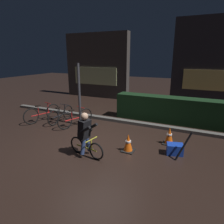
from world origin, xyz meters
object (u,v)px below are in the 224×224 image
at_px(traffic_cone_far, 169,136).
at_px(blue_crate, 175,149).
at_px(closed_umbrella, 184,146).
at_px(street_post, 79,95).
at_px(parked_bike_leftmost, 43,113).
at_px(traffic_cone_near, 128,143).
at_px(parked_bike_left_mid, 61,115).
at_px(cyclist, 86,134).
at_px(parked_bike_center_left, 76,118).

bearing_deg(traffic_cone_far, blue_crate, -66.15).
bearing_deg(blue_crate, closed_umbrella, -46.23).
bearing_deg(closed_umbrella, street_post, 133.00).
bearing_deg(parked_bike_leftmost, traffic_cone_near, -86.35).
bearing_deg(traffic_cone_near, parked_bike_leftmost, 167.07).
bearing_deg(parked_bike_leftmost, closed_umbrella, -81.58).
relative_size(traffic_cone_far, closed_umbrella, 0.65).
height_order(parked_bike_leftmost, parked_bike_left_mid, parked_bike_leftmost).
bearing_deg(closed_umbrella, cyclist, 168.91).
bearing_deg(parked_bike_center_left, traffic_cone_far, -71.07).
xyz_separation_m(traffic_cone_far, closed_umbrella, (0.51, -0.87, 0.13)).
bearing_deg(cyclist, closed_umbrella, 29.13).
distance_m(parked_bike_leftmost, traffic_cone_near, 4.34).
relative_size(street_post, blue_crate, 5.51).
bearing_deg(street_post, cyclist, -52.06).
xyz_separation_m(parked_bike_center_left, closed_umbrella, (4.11, -0.93, 0.06)).
distance_m(parked_bike_leftmost, blue_crate, 5.51).
distance_m(parked_bike_leftmost, cyclist, 3.70).
bearing_deg(parked_bike_center_left, traffic_cone_near, -92.48).
distance_m(parked_bike_center_left, closed_umbrella, 4.22).
bearing_deg(traffic_cone_far, parked_bike_leftmost, -179.48).
height_order(traffic_cone_near, closed_umbrella, closed_umbrella).
xyz_separation_m(parked_bike_left_mid, traffic_cone_far, (4.45, -0.21, -0.06)).
relative_size(parked_bike_leftmost, blue_crate, 3.65).
distance_m(parked_bike_left_mid, cyclist, 3.21).
xyz_separation_m(parked_bike_center_left, traffic_cone_far, (3.60, -0.06, -0.07)).
distance_m(parked_bike_left_mid, blue_crate, 4.80).
bearing_deg(blue_crate, cyclist, -152.66).
bearing_deg(cyclist, parked_bike_left_mid, 150.95).
relative_size(traffic_cone_near, traffic_cone_far, 0.96).
height_order(street_post, traffic_cone_near, street_post).
bearing_deg(blue_crate, parked_bike_leftmost, 174.06).
relative_size(traffic_cone_far, blue_crate, 1.26).
bearing_deg(street_post, parked_bike_leftmost, -168.88).
bearing_deg(cyclist, traffic_cone_near, 46.94).
distance_m(parked_bike_center_left, traffic_cone_far, 3.60).
bearing_deg(parked_bike_center_left, cyclist, -117.71).
bearing_deg(parked_bike_left_mid, traffic_cone_far, -92.36).
relative_size(parked_bike_left_mid, blue_crate, 3.51).
height_order(traffic_cone_near, traffic_cone_far, traffic_cone_far).
relative_size(parked_bike_center_left, traffic_cone_near, 2.86).
xyz_separation_m(parked_bike_leftmost, cyclist, (3.27, -1.71, 0.28)).
relative_size(street_post, parked_bike_leftmost, 1.51).
bearing_deg(cyclist, parked_bike_center_left, 141.53).
height_order(parked_bike_leftmost, cyclist, cyclist).
xyz_separation_m(traffic_cone_near, cyclist, (-0.96, -0.74, 0.37)).
bearing_deg(closed_umbrella, traffic_cone_far, 89.46).
bearing_deg(parked_bike_center_left, blue_crate, -80.04).
bearing_deg(closed_umbrella, traffic_cone_near, 154.62).
bearing_deg(parked_bike_leftmost, street_post, -62.30).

